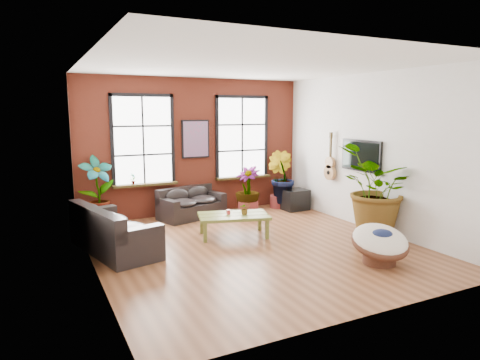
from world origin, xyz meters
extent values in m
cube|color=brown|center=(0.00, 0.00, -0.01)|extent=(6.00, 6.50, 0.02)
cube|color=white|center=(0.00, 0.00, 3.51)|extent=(6.00, 6.50, 0.02)
cube|color=#4A1A11|center=(0.00, 3.26, 1.75)|extent=(6.00, 0.02, 3.50)
cube|color=silver|center=(0.00, -3.26, 1.75)|extent=(6.00, 0.02, 3.50)
cube|color=silver|center=(-3.01, 0.00, 1.75)|extent=(0.02, 6.50, 3.50)
cube|color=silver|center=(3.01, 0.00, 1.75)|extent=(0.02, 6.50, 3.50)
cube|color=white|center=(-1.35, 3.20, 1.95)|extent=(1.40, 0.02, 2.10)
cube|color=#32250D|center=(-1.35, 3.13, 0.87)|extent=(1.60, 0.22, 0.06)
cube|color=white|center=(1.35, 3.20, 1.95)|extent=(1.40, 0.02, 2.10)
cube|color=#32250D|center=(1.35, 3.13, 0.87)|extent=(1.60, 0.22, 0.06)
cube|color=black|center=(-0.28, 2.76, 0.19)|extent=(1.81, 1.24, 0.37)
cube|color=black|center=(-0.37, 3.05, 0.57)|extent=(1.64, 0.66, 0.38)
cube|color=black|center=(-0.98, 2.55, 0.47)|extent=(0.42, 0.83, 0.20)
cube|color=black|center=(0.41, 2.97, 0.47)|extent=(0.42, 0.83, 0.20)
ellipsoid|color=black|center=(-0.57, 2.62, 0.43)|extent=(0.86, 0.84, 0.21)
ellipsoid|color=black|center=(-0.64, 2.84, 0.57)|extent=(0.72, 0.40, 0.37)
ellipsoid|color=black|center=(0.03, 2.80, 0.43)|extent=(0.86, 0.84, 0.21)
ellipsoid|color=black|center=(-0.04, 3.03, 0.57)|extent=(0.72, 0.40, 0.37)
cube|color=black|center=(-2.51, 0.94, 0.22)|extent=(1.44, 2.39, 0.44)
cube|color=black|center=(-2.86, 0.86, 0.66)|extent=(0.75, 2.22, 0.45)
cube|color=black|center=(-2.28, -0.03, 0.55)|extent=(0.96, 0.44, 0.23)
cube|color=black|center=(-2.75, 1.92, 0.55)|extent=(0.96, 0.44, 0.23)
ellipsoid|color=black|center=(-2.36, 0.52, 0.50)|extent=(0.99, 1.13, 0.25)
ellipsoid|color=black|center=(-2.62, 0.46, 0.66)|extent=(0.47, 1.01, 0.43)
ellipsoid|color=black|center=(-2.57, 1.39, 0.50)|extent=(0.99, 1.13, 0.25)
ellipsoid|color=black|center=(-2.83, 1.32, 0.66)|extent=(0.47, 1.01, 0.43)
cube|color=#596424|center=(-0.04, 0.83, 0.44)|extent=(1.65, 1.21, 0.06)
cube|color=#32250D|center=(-0.08, 0.69, 0.47)|extent=(1.42, 0.40, 0.00)
cube|color=#32250D|center=(0.00, 0.96, 0.47)|extent=(1.42, 0.40, 0.00)
cube|color=#596424|center=(-0.76, 0.68, 0.21)|extent=(0.09, 0.09, 0.41)
cube|color=#596424|center=(0.50, 0.33, 0.21)|extent=(0.09, 0.09, 0.41)
cube|color=#596424|center=(-0.58, 1.32, 0.21)|extent=(0.09, 0.09, 0.41)
cube|color=#596424|center=(0.68, 0.98, 0.21)|extent=(0.09, 0.09, 0.41)
cylinder|color=#C23035|center=(-0.13, 0.90, 0.52)|extent=(0.10, 0.10, 0.09)
cylinder|color=#552E1E|center=(1.53, -1.84, 0.11)|extent=(0.71, 0.71, 0.23)
torus|color=#552E1E|center=(1.53, -1.84, 0.38)|extent=(1.24, 1.24, 0.45)
ellipsoid|color=white|center=(1.53, -1.84, 0.44)|extent=(1.21, 1.24, 0.61)
ellipsoid|color=#161F45|center=(1.51, -1.88, 0.55)|extent=(0.45, 0.40, 0.17)
cube|color=black|center=(0.00, 3.19, 1.95)|extent=(0.74, 0.04, 0.98)
cube|color=#0C7F8C|center=(0.00, 3.16, 1.95)|extent=(0.66, 0.02, 0.90)
cube|color=black|center=(2.95, 0.30, 1.65)|extent=(0.06, 1.25, 0.72)
cube|color=black|center=(2.92, 0.30, 1.65)|extent=(0.01, 1.15, 0.62)
cylinder|color=#B27F4C|center=(2.90, 1.35, 1.13)|extent=(0.09, 0.38, 0.38)
cylinder|color=#B27F4C|center=(2.90, 1.35, 1.38)|extent=(0.09, 0.30, 0.30)
cylinder|color=black|center=(2.90, 1.35, 1.13)|extent=(0.09, 0.11, 0.11)
cube|color=#32250D|center=(2.90, 1.35, 1.75)|extent=(0.04, 0.05, 0.55)
cube|color=#32250D|center=(2.90, 1.35, 2.07)|extent=(0.06, 0.06, 0.14)
cube|color=black|center=(2.53, 2.35, 0.28)|extent=(0.68, 0.57, 0.56)
cylinder|color=maroon|center=(-2.48, 2.97, 0.20)|extent=(0.60, 0.60, 0.40)
cylinder|color=maroon|center=(2.28, 2.77, 0.18)|extent=(0.56, 0.56, 0.35)
cylinder|color=maroon|center=(2.56, -0.65, 0.19)|extent=(0.56, 0.56, 0.38)
cylinder|color=maroon|center=(1.09, 2.32, 0.19)|extent=(0.60, 0.60, 0.38)
imported|color=#12441C|center=(-2.51, 2.96, 0.90)|extent=(0.90, 0.71, 1.51)
imported|color=#12441C|center=(2.31, 2.73, 0.87)|extent=(0.84, 0.94, 1.43)
imported|color=#12441C|center=(2.55, -0.66, 1.07)|extent=(2.12, 2.03, 1.82)
imported|color=#12441C|center=(1.09, 2.35, 0.70)|extent=(0.86, 0.86, 1.11)
imported|color=#12441C|center=(0.19, 0.74, 0.60)|extent=(0.28, 0.26, 0.26)
imported|color=#12441C|center=(-1.65, 3.13, 1.04)|extent=(0.17, 0.17, 0.27)
imported|color=#12441C|center=(1.70, 3.13, 1.04)|extent=(0.19, 0.19, 0.27)
camera|label=1|loc=(-3.86, -7.21, 2.64)|focal=32.00mm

